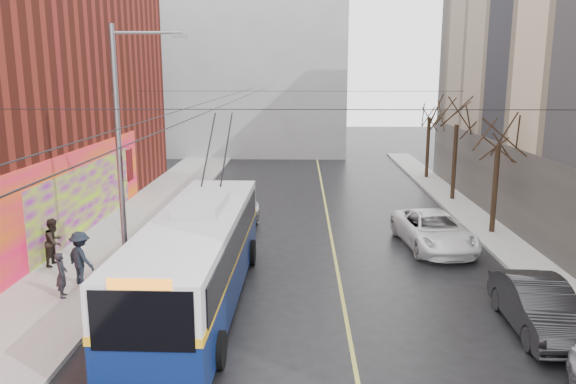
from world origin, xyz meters
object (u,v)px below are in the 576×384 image
streetlight_pole (123,147)px  pedestrian_a (62,275)px  tree_far (430,106)px  parked_car_c (433,230)px  pedestrian_b (54,242)px  tree_near (500,128)px  following_car (235,215)px  pedestrian_c (81,258)px  trolleybus (198,257)px  tree_mid (458,111)px  parked_car_b (539,306)px

streetlight_pole → pedestrian_a: bearing=-125.6°
tree_far → pedestrian_a: tree_far is taller
tree_far → parked_car_c: size_ratio=1.20×
pedestrian_b → streetlight_pole: bearing=-98.9°
tree_near → pedestrian_a: size_ratio=4.19×
following_car → pedestrian_c: pedestrian_c is taller
trolleybus → tree_mid: bearing=52.5°
tree_mid → parked_car_b: 17.73m
tree_near → trolleybus: tree_near is taller
streetlight_pole → trolleybus: size_ratio=0.73×
tree_mid → tree_near: bearing=-90.0°
parked_car_c → following_car: parked_car_c is taller
parked_car_b → following_car: size_ratio=1.04×
pedestrian_b → parked_car_c: bearing=-71.4°
parked_car_b → tree_far: bearing=86.9°
streetlight_pole → pedestrian_c: size_ratio=4.76×
tree_mid → pedestrian_b: (-18.32, -12.07, -4.19)m
tree_mid → parked_car_c: (-3.20, -9.06, -4.49)m
streetlight_pole → following_car: (3.12, 6.39, -4.09)m
tree_mid → trolleybus: (-12.20, -15.38, -3.65)m
parked_car_b → trolleybus: bearing=172.5°
streetlight_pole → parked_car_b: bearing=-17.1°
following_car → pedestrian_a: (-4.70, -8.60, 0.16)m
following_car → tree_mid: bearing=35.4°
tree_near → pedestrian_c: tree_near is taller
tree_far → parked_car_c: bearing=-101.3°
tree_near → following_car: size_ratio=1.45×
following_car → tree_far: bearing=55.2°
parked_car_c → pedestrian_b: size_ratio=2.99×
tree_mid → parked_car_c: bearing=-109.5°
tree_far → pedestrian_b: (-18.32, -19.07, -4.08)m
tree_mid → following_car: tree_mid is taller
pedestrian_b → pedestrian_c: (1.79, -1.97, 0.03)m
streetlight_pole → pedestrian_b: size_ratio=4.92×
tree_mid → pedestrian_c: size_ratio=3.54×
parked_car_c → pedestrian_c: pedestrian_c is taller
tree_near → streetlight_pole: bearing=-158.4°
parked_car_b → parked_car_c: size_ratio=0.84×
parked_car_c → following_car: size_ratio=1.24×
streetlight_pole → tree_near: size_ratio=1.41×
trolleybus → pedestrian_c: 4.57m
tree_near → pedestrian_a: bearing=-153.8°
pedestrian_a → tree_far: bearing=-52.9°
tree_far → following_car: tree_far is taller
streetlight_pole → tree_far: size_ratio=1.37×
tree_near → parked_car_b: size_ratio=1.39×
following_car → pedestrian_a: bearing=-112.0°
tree_near → following_car: bearing=178.1°
tree_mid → pedestrian_c: bearing=-139.7°
streetlight_pole → parked_car_c: size_ratio=1.64×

